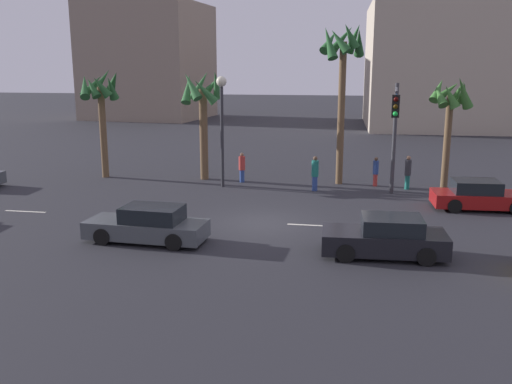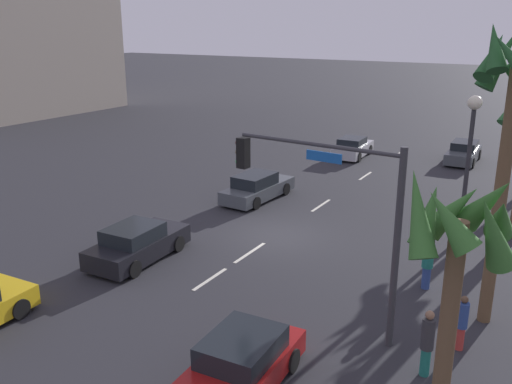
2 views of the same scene
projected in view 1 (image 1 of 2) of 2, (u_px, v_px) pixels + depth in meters
The scene contains 20 objects.
ground_plane at pixel (264, 223), 23.68m from camera, with size 220.00×220.00×0.00m, color #28282D.
lane_stripe_1 at pixel (25, 211), 25.56m from camera, with size 2.02×0.14×0.01m, color silver.
lane_stripe_2 at pixel (159, 218), 24.47m from camera, with size 2.16×0.14×0.01m, color silver.
lane_stripe_3 at pixel (314, 225), 23.31m from camera, with size 2.27×0.14×0.01m, color silver.
lane_stripe_4 at pixel (381, 229), 22.85m from camera, with size 2.02×0.14×0.01m, color silver.
car_0 at pixel (385, 238), 19.47m from camera, with size 4.38×2.10×1.43m.
car_2 at pixel (148, 225), 21.08m from camera, with size 4.68×2.01×1.39m.
car_5 at pixel (479, 196), 25.91m from camera, with size 4.45×2.14×1.37m.
traffic_signal at pixel (395, 122), 26.54m from camera, with size 0.65×5.43×5.73m.
streetlamp at pixel (222, 110), 29.93m from camera, with size 0.56×0.56×6.04m.
pedestrian_0 at pixel (315, 173), 29.68m from camera, with size 0.52×0.52×1.88m.
pedestrian_1 at pixel (242, 167), 31.89m from camera, with size 0.42×0.42×1.73m.
pedestrian_2 at pixel (408, 171), 30.01m from camera, with size 0.40×0.40×1.85m.
pedestrian_3 at pixel (376, 171), 30.84m from camera, with size 0.34×0.34×1.64m.
palm_tree_0 at pixel (100, 95), 32.58m from camera, with size 2.73×2.60×6.51m.
palm_tree_1 at pixel (451, 103), 29.61m from camera, with size 2.41×2.52×6.12m.
palm_tree_2 at pixel (202, 100), 32.00m from camera, with size 2.41×2.75×6.39m.
palm_tree_3 at pixel (342, 59), 30.19m from camera, with size 2.56×2.55×8.90m.
building_0 at pixel (149, 62), 71.23m from camera, with size 14.02×12.73×14.30m, color gray.
building_2 at pixel (445, 66), 60.69m from camera, with size 16.70×17.26×13.23m, color #B2A38E.
Camera 1 is at (3.62, -22.51, 6.53)m, focal length 38.88 mm.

